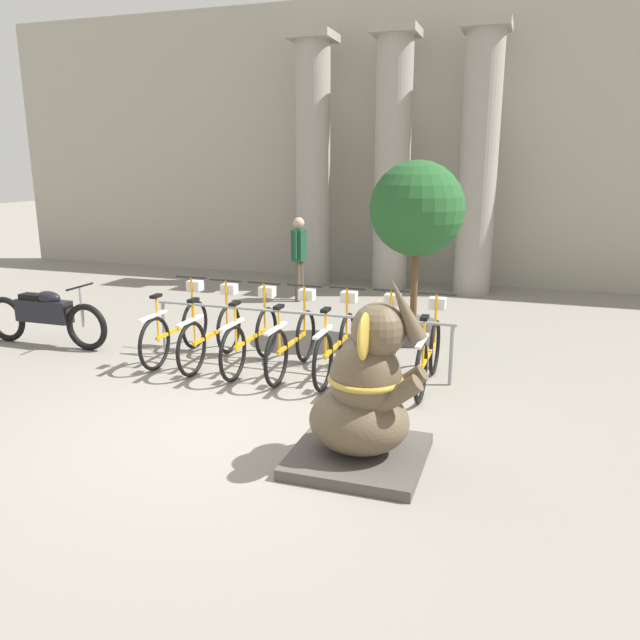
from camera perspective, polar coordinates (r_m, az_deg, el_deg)
ground_plane at (r=6.51m, az=-8.40°, el=-9.60°), size 60.00×60.00×0.00m
building_facade at (r=14.16m, az=7.57°, el=15.70°), size 20.00×0.20×6.00m
column_left at (r=13.64m, az=-0.64°, el=14.29°), size 0.91×0.91×5.16m
column_middle at (r=13.17m, az=6.64°, el=14.20°), size 0.91×0.91×5.16m
column_right at (r=12.93m, az=14.31°, el=13.87°), size 0.91×0.91×5.16m
bike_rack at (r=7.99m, az=-2.14°, el=-0.27°), size 4.04×0.05×0.77m
bicycle_0 at (r=8.71m, az=-12.95°, el=-0.72°), size 0.48×1.73×1.06m
bicycle_1 at (r=8.38m, az=-9.82°, el=-1.16°), size 0.48×1.73×1.06m
bicycle_2 at (r=8.13m, az=-6.27°, el=-1.52°), size 0.48×1.73×1.06m
bicycle_3 at (r=7.91m, az=-2.50°, el=-1.90°), size 0.48×1.73×1.06m
bicycle_4 at (r=7.76m, az=1.54°, el=-2.21°), size 0.48×1.73×1.06m
bicycle_5 at (r=7.64m, az=5.71°, el=-2.54°), size 0.48×1.73×1.06m
bicycle_6 at (r=7.51m, az=9.93°, el=-2.98°), size 0.48×1.73×1.06m
elephant_statue at (r=5.51m, az=4.11°, el=-7.30°), size 1.16×1.16×1.74m
motorcycle at (r=9.88m, az=-23.84°, el=0.41°), size 2.12×0.55×0.93m
person_pedestrian at (r=11.94m, az=-1.94°, el=6.26°), size 0.21×0.47×1.60m
potted_tree at (r=9.09m, az=8.85°, el=9.36°), size 1.35×1.35×2.65m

